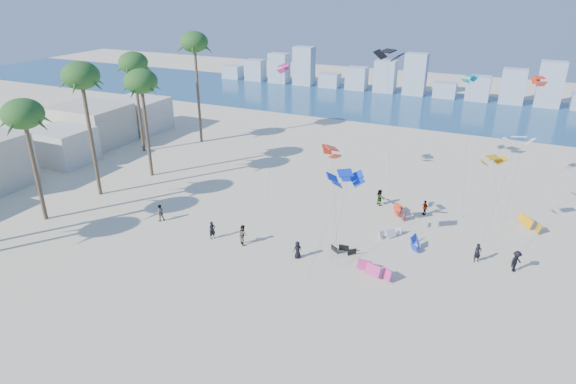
% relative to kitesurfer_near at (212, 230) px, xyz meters
% --- Properties ---
extents(ground, '(220.00, 220.00, 0.00)m').
position_rel_kitesurfer_near_xyz_m(ground, '(3.15, -12.57, -0.87)').
color(ground, beige).
rests_on(ground, ground).
extents(ocean, '(220.00, 220.00, 0.00)m').
position_rel_kitesurfer_near_xyz_m(ocean, '(3.15, 59.43, -0.86)').
color(ocean, navy).
rests_on(ocean, ground).
extents(kitesurfer_near, '(0.69, 0.76, 1.73)m').
position_rel_kitesurfer_near_xyz_m(kitesurfer_near, '(0.00, 0.00, 0.00)').
color(kitesurfer_near, black).
rests_on(kitesurfer_near, ground).
extents(kitesurfer_mid, '(1.18, 1.14, 1.91)m').
position_rel_kitesurfer_near_xyz_m(kitesurfer_mid, '(3.07, 0.34, 0.09)').
color(kitesurfer_mid, gray).
rests_on(kitesurfer_mid, ground).
extents(kitesurfers_far, '(33.64, 14.73, 1.89)m').
position_rel_kitesurfer_near_xyz_m(kitesurfers_far, '(13.72, 7.17, 0.01)').
color(kitesurfers_far, black).
rests_on(kitesurfers_far, ground).
extents(grounded_kites, '(17.36, 17.04, 1.01)m').
position_rel_kitesurfer_near_xyz_m(grounded_kites, '(17.62, 7.29, -0.41)').
color(grounded_kites, black).
rests_on(grounded_kites, ground).
extents(flying_kites, '(32.89, 24.81, 15.75)m').
position_rel_kitesurfer_near_xyz_m(flying_kites, '(15.56, 11.72, 9.55)').
color(flying_kites, '#0C31D4').
rests_on(flying_kites, ground).
extents(palm_row, '(10.85, 44.80, 15.68)m').
position_rel_kitesurfer_near_xyz_m(palm_row, '(-18.66, 3.61, 10.97)').
color(palm_row, brown).
rests_on(palm_row, ground).
extents(beachfront_buildings, '(11.50, 43.00, 6.00)m').
position_rel_kitesurfer_near_xyz_m(beachfront_buildings, '(-30.54, 8.24, 1.81)').
color(beachfront_buildings, beige).
rests_on(beachfront_buildings, ground).
extents(distant_skyline, '(85.00, 3.00, 8.40)m').
position_rel_kitesurfer_near_xyz_m(distant_skyline, '(1.96, 69.43, 2.22)').
color(distant_skyline, '#9EADBF').
rests_on(distant_skyline, ground).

